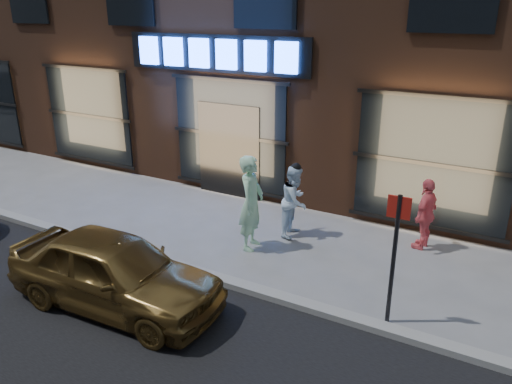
{
  "coord_description": "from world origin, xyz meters",
  "views": [
    {
      "loc": [
        6.67,
        -6.54,
        4.68
      ],
      "look_at": [
        2.1,
        1.6,
        1.2
      ],
      "focal_mm": 35.0,
      "sensor_mm": 36.0,
      "label": 1
    }
  ],
  "objects_px": {
    "man_bowtie": "(251,203)",
    "gold_sedan": "(115,271)",
    "passerby": "(426,214)",
    "sign_post": "(395,248)",
    "man_cap": "(295,201)"
  },
  "relations": [
    {
      "from": "man_cap",
      "to": "gold_sedan",
      "type": "relative_size",
      "value": 0.42
    },
    {
      "from": "man_cap",
      "to": "sign_post",
      "type": "height_order",
      "value": "sign_post"
    },
    {
      "from": "man_bowtie",
      "to": "man_cap",
      "type": "relative_size",
      "value": 1.26
    },
    {
      "from": "passerby",
      "to": "sign_post",
      "type": "bearing_deg",
      "value": 13.36
    },
    {
      "from": "man_cap",
      "to": "man_bowtie",
      "type": "bearing_deg",
      "value": 148.67
    },
    {
      "from": "man_bowtie",
      "to": "passerby",
      "type": "height_order",
      "value": "man_bowtie"
    },
    {
      "from": "man_cap",
      "to": "passerby",
      "type": "distance_m",
      "value": 2.68
    },
    {
      "from": "man_bowtie",
      "to": "sign_post",
      "type": "relative_size",
      "value": 0.92
    },
    {
      "from": "man_bowtie",
      "to": "gold_sedan",
      "type": "bearing_deg",
      "value": 152.4
    },
    {
      "from": "gold_sedan",
      "to": "sign_post",
      "type": "xyz_separation_m",
      "value": [
        4.05,
        1.73,
        0.66
      ]
    },
    {
      "from": "man_bowtie",
      "to": "gold_sedan",
      "type": "distance_m",
      "value": 3.1
    },
    {
      "from": "man_bowtie",
      "to": "sign_post",
      "type": "xyz_separation_m",
      "value": [
        3.17,
        -1.22,
        0.31
      ]
    },
    {
      "from": "man_cap",
      "to": "passerby",
      "type": "xyz_separation_m",
      "value": [
        2.58,
        0.73,
        -0.03
      ]
    },
    {
      "from": "man_cap",
      "to": "sign_post",
      "type": "distance_m",
      "value": 3.5
    },
    {
      "from": "man_bowtie",
      "to": "man_cap",
      "type": "height_order",
      "value": "man_bowtie"
    }
  ]
}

